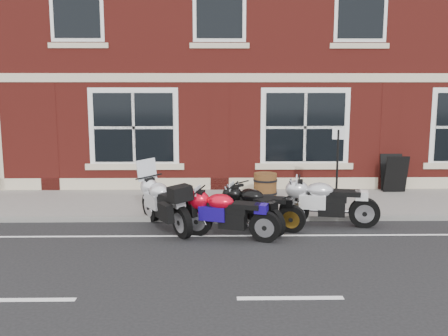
{
  "coord_description": "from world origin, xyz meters",
  "views": [
    {
      "loc": [
        -1.11,
        -10.04,
        3.11
      ],
      "look_at": [
        -0.92,
        1.6,
        1.24
      ],
      "focal_mm": 40.0,
      "sensor_mm": 36.0,
      "label": 1
    }
  ],
  "objects": [
    {
      "name": "moto_sport_silver",
      "position": [
        1.41,
        0.97,
        0.58
      ],
      "size": [
        2.23,
        0.58,
        1.01
      ],
      "rotation": [
        0.0,
        0.0,
        1.37
      ],
      "color": "black",
      "rests_on": "ground"
    },
    {
      "name": "moto_naked_black",
      "position": [
        -0.22,
        0.78,
        0.51
      ],
      "size": [
        1.12,
        1.76,
        0.89
      ],
      "rotation": [
        0.0,
        0.0,
        0.54
      ],
      "color": "black",
      "rests_on": "ground"
    },
    {
      "name": "barrel_planter",
      "position": [
        0.22,
        3.15,
        0.48
      ],
      "size": [
        0.65,
        0.65,
        0.72
      ],
      "color": "#543316",
      "rests_on": "sidewalk"
    },
    {
      "name": "moto_sport_red",
      "position": [
        -0.84,
        0.03,
        0.55
      ],
      "size": [
        2.06,
        0.82,
        0.96
      ],
      "rotation": [
        0.0,
        0.0,
        1.24
      ],
      "color": "black",
      "rests_on": "ground"
    },
    {
      "name": "pub_building",
      "position": [
        0.0,
        10.5,
        6.0
      ],
      "size": [
        24.0,
        12.0,
        12.0
      ],
      "primitive_type": "cube",
      "color": "maroon",
      "rests_on": "ground"
    },
    {
      "name": "parking_sign",
      "position": [
        1.86,
        1.95,
        1.3
      ],
      "size": [
        0.28,
        0.1,
        2.05
      ],
      "rotation": [
        0.0,
        0.0,
        -0.28
      ],
      "color": "black",
      "rests_on": "sidewalk"
    },
    {
      "name": "a_board_sign",
      "position": [
        4.07,
        4.16,
        0.66
      ],
      "size": [
        0.66,
        0.44,
        1.08
      ],
      "primitive_type": null,
      "rotation": [
        0.0,
        0.0,
        0.02
      ],
      "color": "black",
      "rests_on": "sidewalk"
    },
    {
      "name": "kerb",
      "position": [
        0.0,
        1.42,
        0.06
      ],
      "size": [
        30.0,
        0.16,
        0.12
      ],
      "primitive_type": "cube",
      "color": "slate",
      "rests_on": "ground"
    },
    {
      "name": "moto_sport_black",
      "position": [
        -0.15,
        0.73,
        0.52
      ],
      "size": [
        1.92,
        0.87,
        0.91
      ],
      "rotation": [
        0.0,
        0.0,
        1.19
      ],
      "color": "black",
      "rests_on": "ground"
    },
    {
      "name": "sidewalk",
      "position": [
        0.0,
        3.0,
        0.06
      ],
      "size": [
        30.0,
        3.0,
        0.12
      ],
      "primitive_type": "cube",
      "color": "slate",
      "rests_on": "ground"
    },
    {
      "name": "ground",
      "position": [
        0.0,
        0.0,
        0.0
      ],
      "size": [
        80.0,
        80.0,
        0.0
      ],
      "primitive_type": "plane",
      "color": "black",
      "rests_on": "ground"
    },
    {
      "name": "moto_touring_silver",
      "position": [
        -2.24,
        0.81,
        0.61
      ],
      "size": [
        1.3,
        2.02,
        1.5
      ],
      "rotation": [
        0.0,
        0.0,
        0.55
      ],
      "color": "black",
      "rests_on": "ground"
    }
  ]
}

